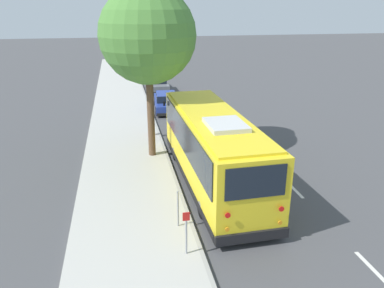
{
  "coord_description": "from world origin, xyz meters",
  "views": [
    {
      "loc": [
        -15.14,
        3.95,
        7.42
      ],
      "look_at": [
        0.92,
        0.75,
        1.3
      ],
      "focal_mm": 35.0,
      "sensor_mm": 36.0,
      "label": 1
    }
  ],
  "objects_px": {
    "sign_post_near": "(186,233)",
    "parked_sedan_black": "(147,71)",
    "fire_hydrant": "(152,128)",
    "street_tree": "(147,28)",
    "parked_sedan_gray": "(157,84)",
    "sign_post_far": "(178,209)",
    "parked_sedan_blue": "(166,102)",
    "shuttle_bus": "(213,145)"
  },
  "relations": [
    {
      "from": "sign_post_near",
      "to": "parked_sedan_black",
      "type": "bearing_deg",
      "value": -2.64
    },
    {
      "from": "sign_post_near",
      "to": "fire_hydrant",
      "type": "bearing_deg",
      "value": -0.26
    },
    {
      "from": "street_tree",
      "to": "parked_sedan_gray",
      "type": "bearing_deg",
      "value": -7.19
    },
    {
      "from": "sign_post_far",
      "to": "street_tree",
      "type": "bearing_deg",
      "value": 1.98
    },
    {
      "from": "parked_sedan_blue",
      "to": "parked_sedan_gray",
      "type": "distance_m",
      "value": 6.75
    },
    {
      "from": "parked_sedan_gray",
      "to": "street_tree",
      "type": "xyz_separation_m",
      "value": [
        -15.79,
        1.99,
        5.77
      ]
    },
    {
      "from": "fire_hydrant",
      "to": "parked_sedan_black",
      "type": "bearing_deg",
      "value": -4.01
    },
    {
      "from": "shuttle_bus",
      "to": "fire_hydrant",
      "type": "xyz_separation_m",
      "value": [
        6.51,
        2.02,
        -1.2
      ]
    },
    {
      "from": "parked_sedan_black",
      "to": "street_tree",
      "type": "relative_size",
      "value": 0.49
    },
    {
      "from": "street_tree",
      "to": "sign_post_far",
      "type": "height_order",
      "value": "street_tree"
    },
    {
      "from": "shuttle_bus",
      "to": "fire_hydrant",
      "type": "bearing_deg",
      "value": 15.96
    },
    {
      "from": "shuttle_bus",
      "to": "parked_sedan_gray",
      "type": "relative_size",
      "value": 2.16
    },
    {
      "from": "parked_sedan_gray",
      "to": "parked_sedan_black",
      "type": "bearing_deg",
      "value": 1.99
    },
    {
      "from": "parked_sedan_blue",
      "to": "sign_post_far",
      "type": "distance_m",
      "value": 16.08
    },
    {
      "from": "parked_sedan_gray",
      "to": "fire_hydrant",
      "type": "relative_size",
      "value": 5.76
    },
    {
      "from": "street_tree",
      "to": "parked_sedan_blue",
      "type": "bearing_deg",
      "value": -12.09
    },
    {
      "from": "street_tree",
      "to": "sign_post_near",
      "type": "bearing_deg",
      "value": -178.38
    },
    {
      "from": "sign_post_far",
      "to": "shuttle_bus",
      "type": "bearing_deg",
      "value": -31.25
    },
    {
      "from": "parked_sedan_blue",
      "to": "street_tree",
      "type": "height_order",
      "value": "street_tree"
    },
    {
      "from": "parked_sedan_black",
      "to": "fire_hydrant",
      "type": "xyz_separation_m",
      "value": [
        -19.95,
        1.4,
        -0.03
      ]
    },
    {
      "from": "parked_sedan_black",
      "to": "fire_hydrant",
      "type": "distance_m",
      "value": 19.99
    },
    {
      "from": "street_tree",
      "to": "fire_hydrant",
      "type": "bearing_deg",
      "value": -5.63
    },
    {
      "from": "sign_post_far",
      "to": "parked_sedan_black",
      "type": "bearing_deg",
      "value": -2.78
    },
    {
      "from": "parked_sedan_blue",
      "to": "parked_sedan_black",
      "type": "xyz_separation_m",
      "value": [
        13.88,
        0.25,
        -0.01
      ]
    },
    {
      "from": "shuttle_bus",
      "to": "sign_post_near",
      "type": "height_order",
      "value": "shuttle_bus"
    },
    {
      "from": "parked_sedan_blue",
      "to": "sign_post_near",
      "type": "distance_m",
      "value": 17.66
    },
    {
      "from": "parked_sedan_blue",
      "to": "fire_hydrant",
      "type": "distance_m",
      "value": 6.29
    },
    {
      "from": "shuttle_bus",
      "to": "fire_hydrant",
      "type": "distance_m",
      "value": 6.92
    },
    {
      "from": "parked_sedan_gray",
      "to": "street_tree",
      "type": "bearing_deg",
      "value": 172.38
    },
    {
      "from": "shuttle_bus",
      "to": "street_tree",
      "type": "relative_size",
      "value": 1.13
    },
    {
      "from": "shuttle_bus",
      "to": "street_tree",
      "type": "height_order",
      "value": "street_tree"
    },
    {
      "from": "street_tree",
      "to": "sign_post_far",
      "type": "distance_m",
      "value": 8.9
    },
    {
      "from": "sign_post_far",
      "to": "fire_hydrant",
      "type": "height_order",
      "value": "sign_post_far"
    },
    {
      "from": "shuttle_bus",
      "to": "sign_post_far",
      "type": "distance_m",
      "value": 4.1
    },
    {
      "from": "parked_sedan_blue",
      "to": "fire_hydrant",
      "type": "relative_size",
      "value": 5.9
    },
    {
      "from": "shuttle_bus",
      "to": "fire_hydrant",
      "type": "relative_size",
      "value": 12.43
    },
    {
      "from": "sign_post_near",
      "to": "sign_post_far",
      "type": "relative_size",
      "value": 1.08
    },
    {
      "from": "parked_sedan_blue",
      "to": "parked_sedan_black",
      "type": "distance_m",
      "value": 13.88
    },
    {
      "from": "sign_post_near",
      "to": "sign_post_far",
      "type": "distance_m",
      "value": 1.59
    },
    {
      "from": "street_tree",
      "to": "shuttle_bus",
      "type": "bearing_deg",
      "value": -146.86
    },
    {
      "from": "street_tree",
      "to": "fire_hydrant",
      "type": "relative_size",
      "value": 10.96
    },
    {
      "from": "shuttle_bus",
      "to": "parked_sedan_black",
      "type": "relative_size",
      "value": 2.33
    }
  ]
}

